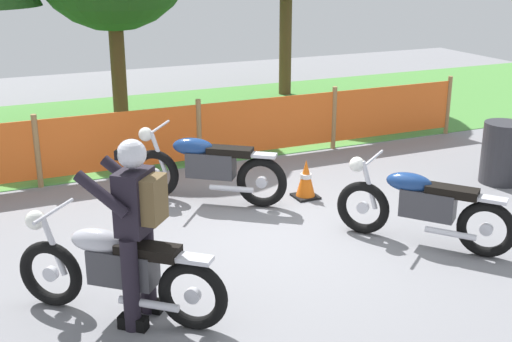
{
  "coord_description": "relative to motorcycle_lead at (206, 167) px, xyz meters",
  "views": [
    {
      "loc": [
        -3.21,
        -6.47,
        3.17
      ],
      "look_at": [
        -0.42,
        -0.22,
        0.9
      ],
      "focal_mm": 46.76,
      "sensor_mm": 36.0,
      "label": 1
    }
  ],
  "objects": [
    {
      "name": "traffic_cone",
      "position": [
        1.28,
        -0.39,
        -0.23
      ],
      "size": [
        0.32,
        0.32,
        0.53
      ],
      "color": "black",
      "rests_on": "ground"
    },
    {
      "name": "motorcycle_third",
      "position": [
        1.74,
        -2.24,
        -0.02
      ],
      "size": [
        1.34,
        1.65,
        0.96
      ],
      "rotation": [
        0.0,
        0.0,
        2.24
      ],
      "color": "black",
      "rests_on": "ground"
    },
    {
      "name": "grass_verge",
      "position": [
        0.44,
        4.31,
        -0.48
      ],
      "size": [
        24.0,
        5.62,
        0.01
      ],
      "primitive_type": "cube",
      "color": "#4C8C3D",
      "rests_on": "ground"
    },
    {
      "name": "motorcycle_trailing",
      "position": [
        -1.72,
        -2.42,
        -0.02
      ],
      "size": [
        1.63,
        1.44,
        0.98
      ],
      "rotation": [
        0.0,
        0.0,
        2.43
      ],
      "color": "black",
      "rests_on": "ground"
    },
    {
      "name": "barrier_fence",
      "position": [
        0.44,
        1.5,
        0.05
      ],
      "size": [
        9.57,
        0.08,
        1.05
      ],
      "color": "#997547",
      "rests_on": "ground"
    },
    {
      "name": "rider_trailing",
      "position": [
        -1.55,
        -2.56,
        0.46
      ],
      "size": [
        0.78,
        0.75,
        1.69
      ],
      "rotation": [
        0.0,
        0.0,
        2.43
      ],
      "color": "black",
      "rests_on": "ground"
    },
    {
      "name": "spare_drum",
      "position": [
        4.12,
        -0.97,
        -0.05
      ],
      "size": [
        0.58,
        0.58,
        0.88
      ],
      "primitive_type": "cylinder",
      "color": "#2D2D33",
      "rests_on": "ground"
    },
    {
      "name": "ground",
      "position": [
        0.44,
        -1.34,
        -0.5
      ],
      "size": [
        24.0,
        24.0,
        0.02
      ],
      "primitive_type": "cube",
      "color": "gray"
    },
    {
      "name": "motorcycle_lead",
      "position": [
        0.0,
        0.0,
        0.0
      ],
      "size": [
        1.76,
        1.38,
        1.01
      ],
      "rotation": [
        0.0,
        0.0,
        2.49
      ],
      "color": "black",
      "rests_on": "ground"
    }
  ]
}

